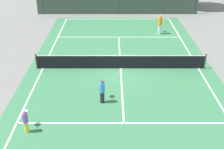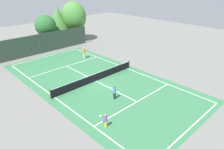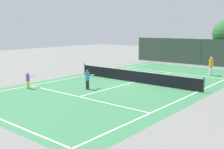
{
  "view_description": "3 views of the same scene",
  "coord_description": "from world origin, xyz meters",
  "px_view_note": "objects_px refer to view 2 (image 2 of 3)",
  "views": [
    {
      "loc": [
        -0.61,
        -18.6,
        9.1
      ],
      "look_at": [
        -0.58,
        -2.53,
        0.82
      ],
      "focal_mm": 47.02,
      "sensor_mm": 36.0,
      "label": 1
    },
    {
      "loc": [
        -13.92,
        -17.42,
        11.12
      ],
      "look_at": [
        1.12,
        -1.63,
        1.05
      ],
      "focal_mm": 33.28,
      "sensor_mm": 36.0,
      "label": 2
    },
    {
      "loc": [
        12.71,
        -18.35,
        4.46
      ],
      "look_at": [
        -0.06,
        -2.89,
        1.03
      ],
      "focal_mm": 43.23,
      "sensor_mm": 36.0,
      "label": 3
    }
  ],
  "objects_px": {
    "tennis_ball_3": "(46,67)",
    "tennis_ball_6": "(33,66)",
    "tennis_ball_7": "(75,64)",
    "tennis_ball_8": "(82,67)",
    "tennis_ball_1": "(131,78)",
    "tennis_ball_0": "(96,60)",
    "tennis_ball_9": "(111,122)",
    "tennis_ball_2": "(71,83)",
    "player_0": "(84,52)",
    "player_2": "(105,120)",
    "tennis_ball_10": "(121,77)",
    "tennis_ball_4": "(85,53)",
    "player_1": "(114,92)",
    "ball_crate": "(99,75)",
    "tennis_ball_5": "(122,108)"
  },
  "relations": [
    {
      "from": "player_0",
      "to": "tennis_ball_5",
      "type": "distance_m",
      "value": 14.57
    },
    {
      "from": "player_1",
      "to": "player_2",
      "type": "bearing_deg",
      "value": -143.66
    },
    {
      "from": "tennis_ball_3",
      "to": "tennis_ball_8",
      "type": "distance_m",
      "value": 5.03
    },
    {
      "from": "tennis_ball_7",
      "to": "tennis_ball_8",
      "type": "relative_size",
      "value": 1.0
    },
    {
      "from": "player_0",
      "to": "tennis_ball_6",
      "type": "distance_m",
      "value": 7.57
    },
    {
      "from": "player_2",
      "to": "tennis_ball_6",
      "type": "bearing_deg",
      "value": 85.03
    },
    {
      "from": "player_1",
      "to": "tennis_ball_10",
      "type": "distance_m",
      "value": 5.22
    },
    {
      "from": "player_2",
      "to": "player_0",
      "type": "bearing_deg",
      "value": 59.24
    },
    {
      "from": "tennis_ball_2",
      "to": "tennis_ball_9",
      "type": "xyz_separation_m",
      "value": [
        -1.54,
        -8.43,
        0.0
      ]
    },
    {
      "from": "tennis_ball_6",
      "to": "tennis_ball_10",
      "type": "relative_size",
      "value": 1.0
    },
    {
      "from": "player_0",
      "to": "tennis_ball_10",
      "type": "relative_size",
      "value": 27.29
    },
    {
      "from": "player_2",
      "to": "tennis_ball_3",
      "type": "distance_m",
      "value": 15.2
    },
    {
      "from": "tennis_ball_1",
      "to": "tennis_ball_9",
      "type": "distance_m",
      "value": 8.79
    },
    {
      "from": "tennis_ball_0",
      "to": "tennis_ball_9",
      "type": "xyz_separation_m",
      "value": [
        -8.6,
        -12.5,
        0.0
      ]
    },
    {
      "from": "tennis_ball_3",
      "to": "tennis_ball_6",
      "type": "distance_m",
      "value": 2.1
    },
    {
      "from": "tennis_ball_2",
      "to": "tennis_ball_0",
      "type": "bearing_deg",
      "value": 29.93
    },
    {
      "from": "tennis_ball_1",
      "to": "tennis_ball_8",
      "type": "relative_size",
      "value": 1.0
    },
    {
      "from": "tennis_ball_6",
      "to": "tennis_ball_7",
      "type": "xyz_separation_m",
      "value": [
        4.49,
        -3.64,
        0.0
      ]
    },
    {
      "from": "tennis_ball_1",
      "to": "tennis_ball_3",
      "type": "xyz_separation_m",
      "value": [
        -5.91,
        10.4,
        0.0
      ]
    },
    {
      "from": "tennis_ball_1",
      "to": "player_2",
      "type": "bearing_deg",
      "value": -151.07
    },
    {
      "from": "tennis_ball_8",
      "to": "tennis_ball_2",
      "type": "bearing_deg",
      "value": -141.07
    },
    {
      "from": "player_2",
      "to": "tennis_ball_4",
      "type": "xyz_separation_m",
      "value": [
        10.14,
        16.26,
        -0.62
      ]
    },
    {
      "from": "tennis_ball_2",
      "to": "tennis_ball_10",
      "type": "xyz_separation_m",
      "value": [
        5.42,
        -2.73,
        0.0
      ]
    },
    {
      "from": "tennis_ball_1",
      "to": "tennis_ball_4",
      "type": "bearing_deg",
      "value": 81.15
    },
    {
      "from": "tennis_ball_1",
      "to": "tennis_ball_10",
      "type": "xyz_separation_m",
      "value": [
        -0.59,
        1.21,
        0.0
      ]
    },
    {
      "from": "ball_crate",
      "to": "tennis_ball_9",
      "type": "height_order",
      "value": "ball_crate"
    },
    {
      "from": "tennis_ball_2",
      "to": "tennis_ball_5",
      "type": "xyz_separation_m",
      "value": [
        0.64,
        -7.56,
        0.0
      ]
    },
    {
      "from": "tennis_ball_6",
      "to": "tennis_ball_8",
      "type": "relative_size",
      "value": 1.0
    },
    {
      "from": "tennis_ball_1",
      "to": "tennis_ball_4",
      "type": "distance_m",
      "value": 11.8
    },
    {
      "from": "tennis_ball_7",
      "to": "tennis_ball_8",
      "type": "height_order",
      "value": "same"
    },
    {
      "from": "player_2",
      "to": "tennis_ball_9",
      "type": "bearing_deg",
      "value": 7.05
    },
    {
      "from": "tennis_ball_4",
      "to": "tennis_ball_7",
      "type": "xyz_separation_m",
      "value": [
        -4.18,
        -3.02,
        0.0
      ]
    },
    {
      "from": "tennis_ball_3",
      "to": "tennis_ball_5",
      "type": "xyz_separation_m",
      "value": [
        0.54,
        -14.02,
        0.0
      ]
    },
    {
      "from": "ball_crate",
      "to": "player_1",
      "type": "bearing_deg",
      "value": -113.89
    },
    {
      "from": "player_0",
      "to": "player_2",
      "type": "height_order",
      "value": "player_0"
    },
    {
      "from": "tennis_ball_2",
      "to": "tennis_ball_3",
      "type": "relative_size",
      "value": 1.0
    },
    {
      "from": "tennis_ball_0",
      "to": "tennis_ball_8",
      "type": "bearing_deg",
      "value": -163.15
    },
    {
      "from": "player_1",
      "to": "tennis_ball_1",
      "type": "height_order",
      "value": "player_1"
    },
    {
      "from": "player_2",
      "to": "tennis_ball_5",
      "type": "height_order",
      "value": "player_2"
    },
    {
      "from": "ball_crate",
      "to": "tennis_ball_0",
      "type": "xyz_separation_m",
      "value": [
        3.41,
        4.65,
        -0.15
      ]
    },
    {
      "from": "player_0",
      "to": "tennis_ball_6",
      "type": "height_order",
      "value": "player_0"
    },
    {
      "from": "tennis_ball_2",
      "to": "tennis_ball_9",
      "type": "height_order",
      "value": "same"
    },
    {
      "from": "tennis_ball_3",
      "to": "tennis_ball_8",
      "type": "xyz_separation_m",
      "value": [
        3.72,
        -3.38,
        0.0
      ]
    },
    {
      "from": "tennis_ball_3",
      "to": "tennis_ball_1",
      "type": "bearing_deg",
      "value": -60.39
    },
    {
      "from": "tennis_ball_0",
      "to": "tennis_ball_9",
      "type": "bearing_deg",
      "value": -124.54
    },
    {
      "from": "tennis_ball_5",
      "to": "tennis_ball_7",
      "type": "height_order",
      "value": "same"
    },
    {
      "from": "tennis_ball_6",
      "to": "tennis_ball_7",
      "type": "bearing_deg",
      "value": -39.04
    },
    {
      "from": "tennis_ball_8",
      "to": "player_1",
      "type": "bearing_deg",
      "value": -105.63
    },
    {
      "from": "player_1",
      "to": "ball_crate",
      "type": "xyz_separation_m",
      "value": [
        2.34,
        5.28,
        -0.57
      ]
    },
    {
      "from": "tennis_ball_10",
      "to": "tennis_ball_1",
      "type": "bearing_deg",
      "value": -63.96
    }
  ]
}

